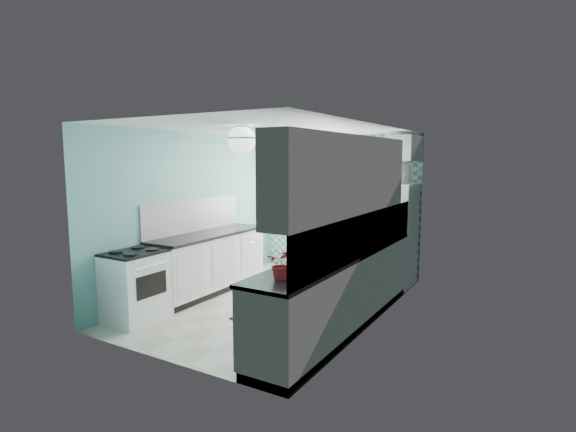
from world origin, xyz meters
The scene contains 26 objects.
floor centered at (0.00, 0.00, -0.01)m, with size 3.00×4.40×0.02m, color beige.
ceiling centered at (0.00, 0.00, 2.51)m, with size 3.00×4.40×0.02m, color white.
wall_back centered at (0.00, 2.21, 1.25)m, with size 3.00×0.02×2.50m, color #68A9A6.
wall_front centered at (0.00, -2.21, 1.25)m, with size 3.00×0.02×2.50m, color #68A9A6.
wall_left centered at (-1.51, 0.00, 1.25)m, with size 0.02×4.40×2.50m, color #68A9A6.
wall_right centered at (1.51, 0.00, 1.25)m, with size 0.02×4.40×2.50m, color #68A9A6.
accent_wall centered at (0.00, 2.19, 1.25)m, with size 3.00×0.01×2.50m, color #5CA599.
window centered at (-0.35, 2.16, 1.55)m, with size 1.04×0.05×1.44m.
backsplash_right centered at (1.49, -0.40, 1.20)m, with size 0.02×3.60×0.51m, color white.
backsplash_left centered at (-1.49, -0.07, 1.20)m, with size 0.02×2.15×0.51m, color white.
upper_cabinets_right centered at (1.33, -0.60, 1.90)m, with size 0.33×3.20×0.90m, color white.
upper_cabinet_fridge centered at (1.30, 1.83, 2.25)m, with size 0.40×0.74×0.40m, color white.
ceiling_light centered at (0.00, -0.80, 2.32)m, with size 0.34×0.34×0.35m.
base_cabinets_right centered at (1.20, -0.40, 0.45)m, with size 0.60×3.60×0.90m, color white.
countertop_right centered at (1.19, -0.40, 0.92)m, with size 0.63×3.60×0.04m, color black.
base_cabinets_left centered at (-1.20, -0.07, 0.45)m, with size 0.60×2.15×0.90m, color white.
countertop_left centered at (-1.19, -0.07, 0.92)m, with size 0.63×2.15×0.04m, color black.
fridge centered at (1.11, 1.80, 0.84)m, with size 0.73×0.73×1.69m.
stove centered at (-1.20, -1.52, 0.47)m, with size 0.59×0.74×0.89m.
sink centered at (1.20, 0.71, 0.93)m, with size 0.44×0.37×0.53m.
rug centered at (0.29, -0.44, 0.01)m, with size 0.74×1.05×0.02m, color #651003.
dish_towel centered at (0.89, 0.31, 0.48)m, with size 0.02×0.26×0.40m, color #52A598.
fruit_bowl centered at (1.20, -1.55, 0.98)m, with size 0.29×0.29×0.07m, color silver.
potted_plant centered at (1.20, -1.81, 1.09)m, with size 0.27×0.24×0.30m, color #B32428.
soap_bottle centered at (1.25, 0.96, 1.05)m, with size 0.10×0.10×0.22m, color #8FA3B7.
microwave centered at (1.11, 1.80, 1.84)m, with size 0.54×0.37×0.30m, color white.
Camera 1 is at (3.37, -5.38, 2.09)m, focal length 28.00 mm.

